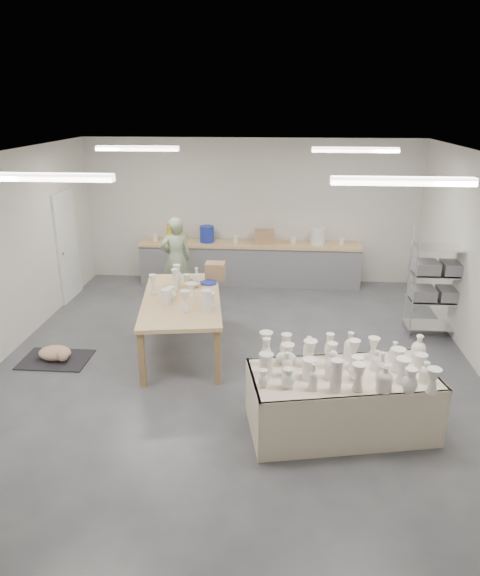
# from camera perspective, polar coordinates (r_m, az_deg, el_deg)

# --- Properties ---
(room) EXTENTS (8.00, 8.02, 3.00)m
(room) POSITION_cam_1_polar(r_m,az_deg,el_deg) (7.00, -1.49, 6.63)
(room) COLOR #424449
(room) RESTS_ON ground
(back_counter) EXTENTS (4.60, 0.60, 1.24)m
(back_counter) POSITION_cam_1_polar(r_m,az_deg,el_deg) (10.87, 1.04, 2.92)
(back_counter) COLOR tan
(back_counter) RESTS_ON ground
(wire_shelf) EXTENTS (0.88, 0.48, 1.80)m
(wire_shelf) POSITION_cam_1_polar(r_m,az_deg,el_deg) (8.93, 21.12, 0.63)
(wire_shelf) COLOR silver
(wire_shelf) RESTS_ON ground
(drying_table) EXTENTS (2.28, 1.42, 1.12)m
(drying_table) POSITION_cam_1_polar(r_m,az_deg,el_deg) (6.22, 11.20, -11.77)
(drying_table) COLOR olive
(drying_table) RESTS_ON ground
(work_table) EXTENTS (1.50, 2.47, 1.23)m
(work_table) POSITION_cam_1_polar(r_m,az_deg,el_deg) (7.93, -6.04, -0.89)
(work_table) COLOR tan
(work_table) RESTS_ON ground
(rug) EXTENTS (1.00, 0.70, 0.02)m
(rug) POSITION_cam_1_polar(r_m,az_deg,el_deg) (8.30, -19.79, -7.48)
(rug) COLOR black
(rug) RESTS_ON ground
(cat) EXTENTS (0.54, 0.41, 0.21)m
(cat) POSITION_cam_1_polar(r_m,az_deg,el_deg) (8.23, -19.78, -6.82)
(cat) COLOR white
(cat) RESTS_ON rug
(potter) EXTENTS (0.70, 0.57, 1.65)m
(potter) POSITION_cam_1_polar(r_m,az_deg,el_deg) (9.93, -7.12, 3.18)
(potter) COLOR #92A781
(potter) RESTS_ON ground
(red_stool) EXTENTS (0.36, 0.36, 0.30)m
(red_stool) POSITION_cam_1_polar(r_m,az_deg,el_deg) (10.36, -6.70, 0.63)
(red_stool) COLOR #A51C17
(red_stool) RESTS_ON ground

